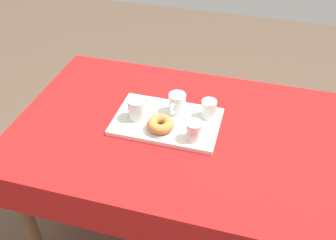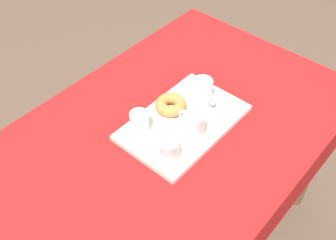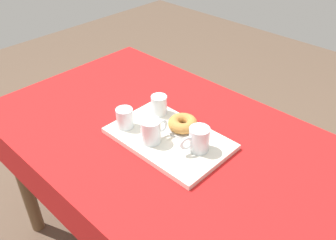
{
  "view_description": "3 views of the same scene",
  "coord_description": "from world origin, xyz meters",
  "views": [
    {
      "loc": [
        0.27,
        -1.15,
        1.78
      ],
      "look_at": [
        -0.05,
        0.0,
        0.8
      ],
      "focal_mm": 40.11,
      "sensor_mm": 36.0,
      "label": 1
    },
    {
      "loc": [
        0.71,
        0.62,
        1.79
      ],
      "look_at": [
        -0.01,
        -0.01,
        0.81
      ],
      "focal_mm": 43.3,
      "sensor_mm": 36.0,
      "label": 2
    },
    {
      "loc": [
        -0.77,
        0.77,
        1.59
      ],
      "look_at": [
        -0.02,
        -0.02,
        0.82
      ],
      "focal_mm": 38.21,
      "sensor_mm": 36.0,
      "label": 3
    }
  ],
  "objects": [
    {
      "name": "sugar_donut_left",
      "position": [
        -0.07,
        -0.05,
        0.81
      ],
      "size": [
        0.11,
        0.11,
        0.04
      ],
      "primitive_type": "torus",
      "color": "#BC7F3D",
      "rests_on": "donut_plate_left"
    },
    {
      "name": "water_glass_near",
      "position": [
        0.1,
        0.09,
        0.82
      ],
      "size": [
        0.06,
        0.06,
        0.08
      ],
      "color": "white",
      "rests_on": "serving_tray"
    },
    {
      "name": "dining_table",
      "position": [
        0.0,
        0.0,
        0.67
      ],
      "size": [
        1.38,
        0.89,
        0.77
      ],
      "color": "red",
      "rests_on": "ground"
    },
    {
      "name": "tea_mug_right",
      "position": [
        -0.03,
        0.08,
        0.83
      ],
      "size": [
        0.07,
        0.11,
        0.09
      ],
      "color": "white",
      "rests_on": "serving_tray"
    },
    {
      "name": "ground_plane",
      "position": [
        0.0,
        0.0,
        0.0
      ],
      "size": [
        6.0,
        6.0,
        0.0
      ],
      "primitive_type": "plane",
      "color": "brown"
    },
    {
      "name": "serving_tray",
      "position": [
        -0.06,
        0.02,
        0.78
      ],
      "size": [
        0.44,
        0.28,
        0.02
      ],
      "primitive_type": "cube",
      "color": "silver",
      "rests_on": "dining_table"
    },
    {
      "name": "tea_mug_left",
      "position": [
        -0.18,
        0.0,
        0.83
      ],
      "size": [
        0.07,
        0.11,
        0.09
      ],
      "color": "white",
      "rests_on": "serving_tray"
    },
    {
      "name": "water_glass_far",
      "position": [
        0.07,
        -0.06,
        0.82
      ],
      "size": [
        0.06,
        0.06,
        0.08
      ],
      "color": "white",
      "rests_on": "serving_tray"
    },
    {
      "name": "donut_plate_left",
      "position": [
        -0.07,
        -0.05,
        0.79
      ],
      "size": [
        0.12,
        0.12,
        0.01
      ],
      "primitive_type": "cylinder",
      "color": "silver",
      "rests_on": "serving_tray"
    }
  ]
}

